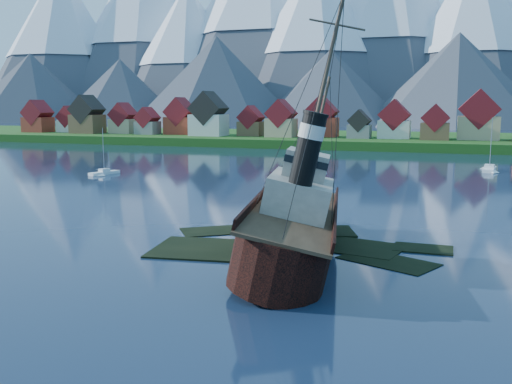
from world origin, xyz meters
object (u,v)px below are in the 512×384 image
(sailboat_c, at_px, (304,173))
(sailboat_d, at_px, (489,170))
(sailboat_b, at_px, (104,173))
(tugboat_wreck, at_px, (291,221))

(sailboat_c, relative_size, sailboat_d, 0.79)
(sailboat_b, relative_size, sailboat_c, 1.05)
(tugboat_wreck, distance_m, sailboat_d, 87.57)
(sailboat_c, bearing_deg, tugboat_wreck, -134.94)
(sailboat_d, bearing_deg, sailboat_c, -146.52)
(tugboat_wreck, relative_size, sailboat_c, 3.35)
(sailboat_b, xyz_separation_m, sailboat_c, (40.87, 14.92, -0.02))
(sailboat_b, bearing_deg, sailboat_c, 37.80)
(tugboat_wreck, height_order, sailboat_d, tugboat_wreck)
(sailboat_b, height_order, sailboat_c, sailboat_b)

